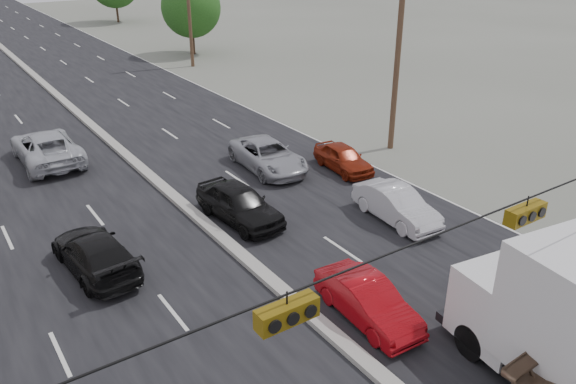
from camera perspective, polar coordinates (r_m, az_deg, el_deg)
name	(u,v)px	position (r m, az deg, el deg)	size (l,w,h in m)	color
road_surface	(82,118)	(38.35, -20.20, 7.04)	(20.00, 160.00, 0.02)	black
center_median	(82,117)	(38.33, -20.22, 7.19)	(0.50, 160.00, 0.20)	gray
utility_pole_right_b	(398,54)	(30.07, 11.10, 13.59)	(1.60, 0.30, 10.00)	#422D1E
utility_pole_right_c	(189,6)	(50.70, -10.06, 18.12)	(1.60, 0.30, 10.00)	#422D1E
traffic_signals	(523,213)	(12.59, 22.74, -1.96)	(25.00, 0.30, 0.54)	black
tree_right_mid	(191,7)	(56.34, -9.84, 18.00)	(5.60, 5.60, 7.14)	#382619
red_sedan	(368,301)	(17.42, 8.10, -10.93)	(1.37, 3.93, 1.29)	#9D0910
queue_car_a	(239,204)	(22.83, -4.96, -1.20)	(1.81, 4.50, 1.53)	black
queue_car_b	(396,205)	(23.23, 10.96, -1.32)	(1.46, 4.19, 1.38)	silver
queue_car_c	(268,156)	(27.85, -2.05, 3.69)	(2.34, 5.08, 1.41)	#9A9BA1
queue_car_e	(343,158)	(27.84, 5.64, 3.43)	(1.51, 3.76, 1.28)	maroon
oncoming_near	(95,254)	(20.60, -19.00, -5.93)	(1.92, 4.72, 1.37)	black
oncoming_far	(47,147)	(31.15, -23.33, 4.18)	(2.73, 5.92, 1.64)	#B5B8BD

